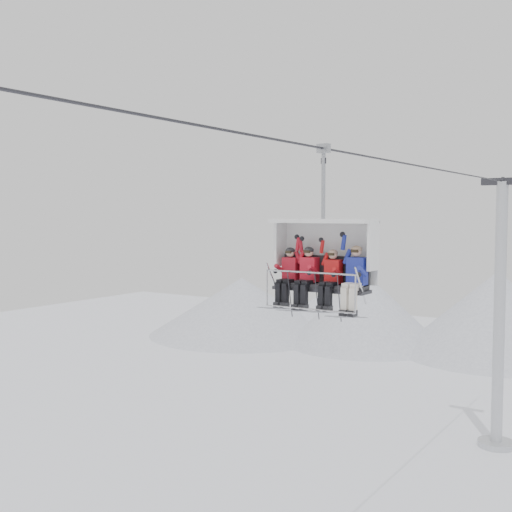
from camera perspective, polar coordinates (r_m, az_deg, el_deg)
The scene contains 7 objects.
lift_tower_right at distance 34.33m, azimuth 20.78°, elevation -6.43°, with size 2.00×1.80×13.48m.
haul_cable at distance 13.30m, azimuth 0.00°, elevation 10.63°, with size 0.06×0.06×50.00m, color #2D2C31.
chairlift_carrier at distance 15.93m, azimuth 6.19°, elevation 0.19°, with size 2.60×1.17×3.98m.
skier_far_left at distance 16.11m, azimuth 2.92°, elevation -1.63°, with size 0.40×1.69×1.59m.
skier_center_left at distance 15.85m, azimuth 4.58°, elevation -1.67°, with size 0.41×1.69×1.64m.
skier_center_right at distance 15.54m, azimuth 6.70°, elevation -1.87°, with size 0.39×1.69×1.57m.
skier_far_right at distance 15.29m, azimuth 8.79°, elevation -1.79°, with size 0.44×1.69×1.73m.
Camera 1 is at (7.26, -11.02, 11.71)m, focal length 45.00 mm.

